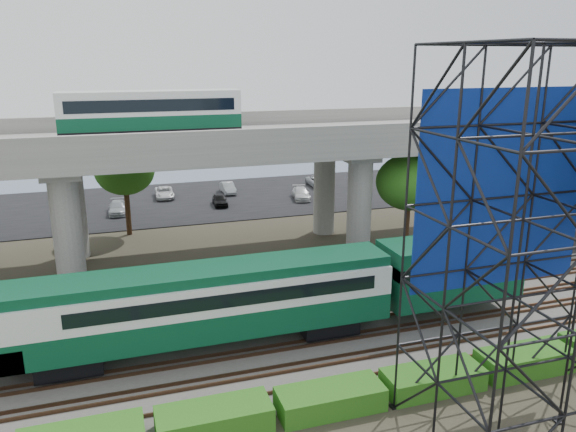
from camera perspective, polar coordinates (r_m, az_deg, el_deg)
name	(u,v)px	position (r m, az deg, el deg)	size (l,w,h in m)	color
ground	(279,363)	(28.64, -0.96, -14.73)	(140.00, 140.00, 0.00)	#474233
ballast_bed	(268,343)	(30.26, -2.09, -12.73)	(90.00, 12.00, 0.20)	slate
service_road	(233,284)	(37.75, -5.64, -6.88)	(90.00, 5.00, 0.08)	black
parking_lot	(184,201)	(59.84, -10.49, 1.50)	(90.00, 18.00, 0.08)	black
harbor_water	(163,165)	(81.25, -12.60, 5.11)	(140.00, 40.00, 0.03)	#455671
rail_tracks	(267,339)	(30.17, -2.10, -12.43)	(90.00, 9.52, 0.16)	#472D1E
commuter_train	(247,296)	(28.79, -4.22, -8.14)	(29.30, 3.06, 4.30)	black
overpass	(209,150)	(40.70, -8.05, 6.69)	(80.00, 12.00, 12.40)	#9E9B93
scaffold_tower	(552,256)	(23.01, 25.24, -3.66)	(9.36, 6.36, 15.00)	black
hedge_strip	(330,398)	(25.20, 4.34, -17.96)	(34.60, 1.80, 1.20)	#276016
trees	(148,189)	(40.86, -13.99, 2.64)	(40.94, 16.94, 7.69)	#382314
parked_cars	(195,195)	(59.59, -9.40, 2.11)	(36.72, 9.28, 1.26)	white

